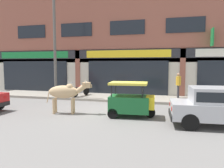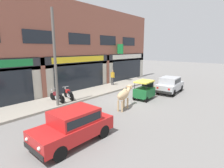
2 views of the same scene
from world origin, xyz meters
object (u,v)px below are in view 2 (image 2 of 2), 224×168
motorcycle_0 (57,96)px  utility_pole (55,59)px  cow (124,95)px  car_0 (170,84)px  auto_rickshaw (145,91)px  motorcycle_1 (69,94)px  pedestrian (113,76)px  car_1 (74,124)px

motorcycle_0 → utility_pole: 2.98m
cow → car_0: cow is taller
auto_rickshaw → motorcycle_1: (-4.26, 4.34, -0.12)m
motorcycle_1 → utility_pole: utility_pole is taller
car_0 → motorcycle_1: car_0 is taller
auto_rickshaw → motorcycle_1: auto_rickshaw is taller
motorcycle_1 → auto_rickshaw: bearing=-45.6°
car_0 → auto_rickshaw: (-3.39, 0.68, -0.15)m
car_0 → pedestrian: (-1.27, 5.89, 0.32)m
cow → car_1: cow is taller
car_0 → car_1: same height
motorcycle_0 → car_1: bearing=-115.6°
cow → motorcycle_1: 4.69m
car_0 → pedestrian: 6.04m
pedestrian → utility_pole: 8.31m
car_1 → utility_pole: bearing=65.2°
car_0 → motorcycle_0: 10.03m
car_1 → motorcycle_1: car_1 is taller
auto_rickshaw → motorcycle_1: size_ratio=1.14×
car_0 → motorcycle_0: (-8.64, 5.07, -0.28)m
motorcycle_1 → car_1: bearing=-123.7°
motorcycle_0 → pedestrian: size_ratio=1.13×
car_1 → pedestrian: 11.76m
auto_rickshaw → motorcycle_0: (-5.25, 4.39, -0.12)m
pedestrian → auto_rickshaw: bearing=-112.1°
cow → car_1: bearing=-169.9°
pedestrian → utility_pole: utility_pole is taller
car_0 → cow: bearing=175.5°
cow → utility_pole: bearing=125.3°
cow → car_0: bearing=-4.5°
motorcycle_0 → pedestrian: (7.37, 0.82, 0.60)m
cow → auto_rickshaw: cow is taller
cow → car_0: (6.46, -0.51, -0.19)m
car_0 → car_1: size_ratio=1.02×
motorcycle_1 → utility_pole: (-1.46, -0.77, 2.83)m
motorcycle_1 → utility_pole: size_ratio=0.28×
motorcycle_1 → pedestrian: 6.46m
car_0 → motorcycle_1: bearing=146.7°
pedestrian → car_0: bearing=-77.8°
auto_rickshaw → pedestrian: bearing=67.9°
car_0 → car_1: (-11.23, -0.34, 0.00)m
cow → pedestrian: (5.19, 5.38, 0.13)m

